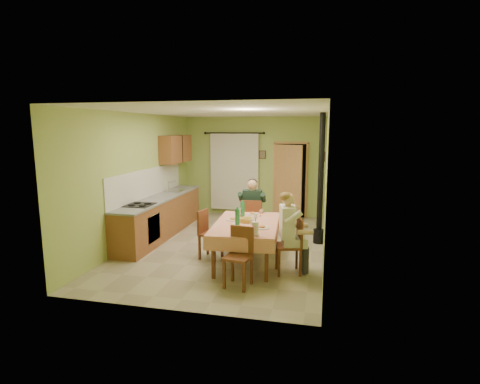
% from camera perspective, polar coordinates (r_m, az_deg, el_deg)
% --- Properties ---
extents(floor, '(4.00, 6.00, 0.01)m').
position_cam_1_polar(floor, '(8.11, -1.90, -8.09)').
color(floor, tan).
rests_on(floor, ground).
extents(room_shell, '(4.04, 6.04, 2.82)m').
position_cam_1_polar(room_shell, '(7.75, -1.97, 4.84)').
color(room_shell, '#A5BB60').
rests_on(room_shell, ground).
extents(kitchen_run, '(0.64, 3.64, 1.56)m').
position_cam_1_polar(kitchen_run, '(8.91, -11.96, -3.47)').
color(kitchen_run, brown).
rests_on(kitchen_run, ground).
extents(upper_cabinets, '(0.35, 1.40, 0.70)m').
position_cam_1_polar(upper_cabinets, '(9.94, -9.72, 6.49)').
color(upper_cabinets, brown).
rests_on(upper_cabinets, room_shell).
extents(curtain, '(1.70, 0.07, 2.22)m').
position_cam_1_polar(curtain, '(10.74, -0.87, 3.16)').
color(curtain, black).
rests_on(curtain, ground).
extents(doorway, '(0.96, 0.40, 2.15)m').
position_cam_1_polar(doorway, '(10.50, 7.54, 1.77)').
color(doorway, black).
rests_on(doorway, ground).
extents(dining_table, '(1.29, 2.01, 0.76)m').
position_cam_1_polar(dining_table, '(6.98, 0.97, -7.76)').
color(dining_table, '#E68F7A').
rests_on(dining_table, ground).
extents(tableware, '(0.88, 1.64, 0.33)m').
position_cam_1_polar(tableware, '(6.76, 1.00, -4.40)').
color(tableware, white).
rests_on(tableware, dining_table).
extents(chair_far, '(0.47, 0.47, 1.00)m').
position_cam_1_polar(chair_far, '(8.08, 1.83, -5.99)').
color(chair_far, brown).
rests_on(chair_far, ground).
extents(chair_near, '(0.45, 0.45, 0.94)m').
position_cam_1_polar(chair_near, '(6.00, -0.25, -11.60)').
color(chair_near, brown).
rests_on(chair_near, ground).
extents(chair_right, '(0.51, 0.51, 0.98)m').
position_cam_1_polar(chair_right, '(6.58, 7.48, -9.73)').
color(chair_right, brown).
rests_on(chair_right, ground).
extents(chair_left, '(0.45, 0.45, 0.93)m').
position_cam_1_polar(chair_left, '(7.27, -4.55, -7.82)').
color(chair_left, brown).
rests_on(chair_left, ground).
extents(man_far, '(0.60, 0.48, 1.39)m').
position_cam_1_polar(man_far, '(7.96, 1.86, -1.89)').
color(man_far, '#192D23').
rests_on(man_far, chair_far).
extents(man_right, '(0.55, 0.64, 1.39)m').
position_cam_1_polar(man_right, '(6.41, 7.47, -4.76)').
color(man_right, silver).
rests_on(man_right, chair_right).
extents(stove_flue, '(0.24, 0.24, 2.80)m').
position_cam_1_polar(stove_flue, '(8.20, 12.10, -0.72)').
color(stove_flue, black).
rests_on(stove_flue, ground).
extents(picture_back, '(0.19, 0.03, 0.23)m').
position_cam_1_polar(picture_back, '(10.61, 3.43, 5.71)').
color(picture_back, black).
rests_on(picture_back, room_shell).
extents(picture_right, '(0.03, 0.31, 0.21)m').
position_cam_1_polar(picture_right, '(8.70, 12.81, 5.31)').
color(picture_right, brown).
rests_on(picture_right, room_shell).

